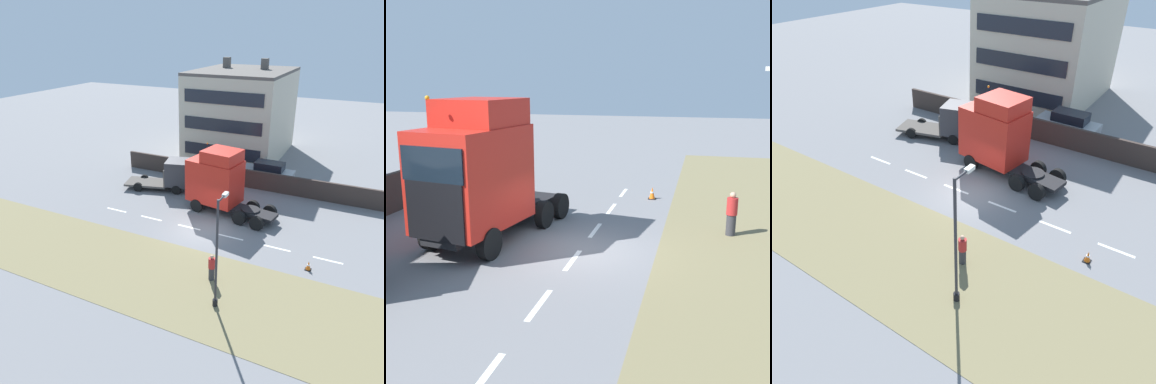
# 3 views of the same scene
# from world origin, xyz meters

# --- Properties ---
(ground_plane) EXTENTS (120.00, 120.00, 0.00)m
(ground_plane) POSITION_xyz_m (0.00, 0.00, 0.00)
(ground_plane) COLOR slate
(ground_plane) RESTS_ON ground
(lane_markings) EXTENTS (0.16, 17.80, 0.00)m
(lane_markings) POSITION_xyz_m (0.00, -0.70, 0.00)
(lane_markings) COLOR white
(lane_markings) RESTS_ON ground
(lorry_cab) EXTENTS (3.58, 7.31, 5.10)m
(lorry_cab) POSITION_xyz_m (3.52, 0.19, 2.49)
(lorry_cab) COLOR black
(lorry_cab) RESTS_ON ground
(pedestrian) EXTENTS (0.39, 0.39, 1.63)m
(pedestrian) POSITION_xyz_m (-4.92, -2.96, 0.80)
(pedestrian) COLOR #333338
(pedestrian) RESTS_ON ground
(traffic_cone_lead) EXTENTS (0.36, 0.36, 0.58)m
(traffic_cone_lead) POSITION_xyz_m (-1.54, -7.76, 0.28)
(traffic_cone_lead) COLOR black
(traffic_cone_lead) RESTS_ON ground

